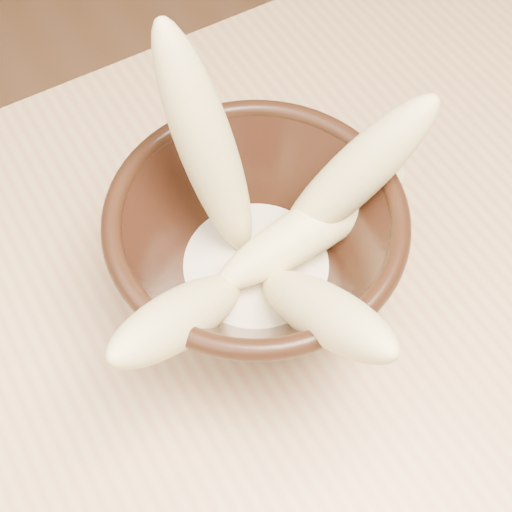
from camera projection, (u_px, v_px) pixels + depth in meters
The scene contains 8 objects.
table at pixel (342, 438), 0.58m from camera, with size 1.20×0.80×0.75m.
bowl at pixel (256, 249), 0.50m from camera, with size 0.20×0.20×0.11m.
milk_puddle at pixel (256, 268), 0.53m from camera, with size 0.11×0.11×0.02m, color beige.
banana_upright at pixel (207, 149), 0.46m from camera, with size 0.04×0.04×0.19m, color #F1DE8E.
banana_left at pixel (182, 317), 0.44m from camera, with size 0.04×0.04×0.15m, color #F1DE8E.
banana_right at pixel (352, 178), 0.48m from camera, with size 0.04×0.04×0.16m, color #F1DE8E.
banana_across at pixel (314, 227), 0.51m from camera, with size 0.04×0.04×0.16m, color #F1DE8E.
banana_front at pixel (322, 312), 0.44m from camera, with size 0.04×0.04×0.16m, color #F1DE8E.
Camera 1 is at (-0.15, -0.11, 1.24)m, focal length 50.00 mm.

